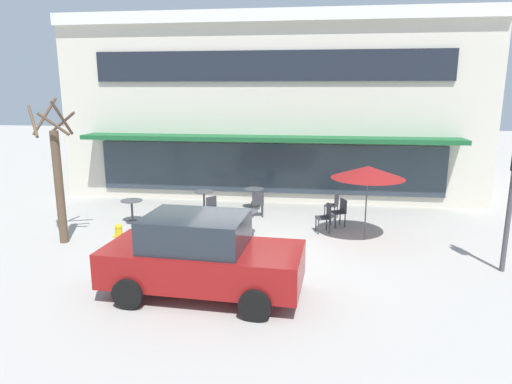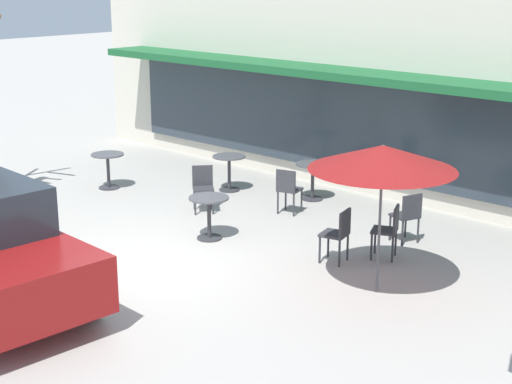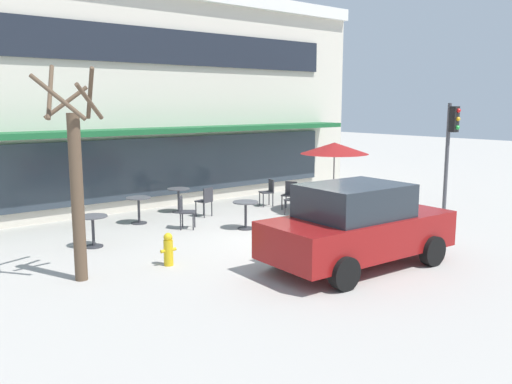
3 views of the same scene
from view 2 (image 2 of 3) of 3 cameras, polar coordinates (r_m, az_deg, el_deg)
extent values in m
plane|color=#ADA8A0|center=(12.57, -8.75, -5.52)|extent=(80.00, 80.00, 0.00)
cube|color=beige|center=(19.55, 14.85, 12.54)|extent=(16.57, 8.00, 7.17)
cube|color=#19592D|center=(15.80, 6.61, 8.51)|extent=(14.08, 1.10, 0.16)
cube|color=#2D3842|center=(16.38, 7.50, 4.48)|extent=(13.25, 0.10, 1.90)
cylinder|color=#333338|center=(17.21, -10.63, 0.33)|extent=(0.44, 0.44, 0.03)
cylinder|color=#333338|center=(17.12, -10.69, 1.50)|extent=(0.07, 0.07, 0.70)
cylinder|color=#4C4C51|center=(17.04, -10.76, 2.69)|extent=(0.70, 0.70, 0.03)
cylinder|color=#333338|center=(16.14, 4.11, -0.48)|extent=(0.44, 0.44, 0.03)
cylinder|color=#333338|center=(16.04, 4.14, 0.77)|extent=(0.07, 0.07, 0.70)
cylinder|color=#4C4C51|center=(15.95, 4.16, 2.04)|extent=(0.70, 0.70, 0.03)
cylinder|color=#333338|center=(13.79, -3.40, -3.34)|extent=(0.44, 0.44, 0.03)
cylinder|color=#333338|center=(13.67, -3.43, -1.90)|extent=(0.07, 0.07, 0.70)
cylinder|color=#4C4C51|center=(13.57, -3.45, -0.43)|extent=(0.70, 0.70, 0.03)
cylinder|color=#333338|center=(16.75, -1.95, 0.17)|extent=(0.44, 0.44, 0.03)
cylinder|color=#333338|center=(16.66, -1.96, 1.38)|extent=(0.07, 0.07, 0.70)
cylinder|color=#4C4C51|center=(16.57, -1.97, 2.60)|extent=(0.70, 0.70, 0.03)
cylinder|color=#4C4C51|center=(11.32, 8.99, -2.06)|extent=(0.04, 0.04, 2.20)
cone|color=maroon|center=(11.07, 9.19, 2.50)|extent=(2.10, 2.10, 0.35)
cylinder|color=#333338|center=(15.08, -3.15, -0.81)|extent=(0.04, 0.04, 0.45)
cylinder|color=#333338|center=(15.06, -4.44, -0.86)|extent=(0.04, 0.04, 0.45)
cylinder|color=#333338|center=(15.40, -3.25, -0.45)|extent=(0.04, 0.04, 0.45)
cylinder|color=#333338|center=(15.38, -4.51, -0.49)|extent=(0.04, 0.04, 0.45)
cube|color=#333338|center=(15.16, -3.86, 0.24)|extent=(0.56, 0.56, 0.04)
cube|color=#333338|center=(15.28, -3.91, 1.21)|extent=(0.29, 0.33, 0.40)
cylinder|color=#333338|center=(12.83, 8.39, -3.98)|extent=(0.04, 0.04, 0.45)
cylinder|color=#333338|center=(13.15, 8.65, -3.50)|extent=(0.04, 0.04, 0.45)
cylinder|color=#333338|center=(12.79, 9.90, -4.13)|extent=(0.04, 0.04, 0.45)
cylinder|color=#333338|center=(13.10, 10.12, -3.64)|extent=(0.04, 0.04, 0.45)
cube|color=#333338|center=(12.89, 9.31, -2.78)|extent=(0.53, 0.53, 0.04)
cube|color=#333338|center=(12.80, 10.15, -1.92)|extent=(0.20, 0.38, 0.40)
cylinder|color=#333338|center=(13.81, 9.72, -2.60)|extent=(0.04, 0.04, 0.45)
cylinder|color=#333338|center=(14.02, 10.82, -2.38)|extent=(0.04, 0.04, 0.45)
cylinder|color=#333338|center=(13.56, 10.60, -2.99)|extent=(0.04, 0.04, 0.45)
cylinder|color=#333338|center=(13.77, 11.71, -2.76)|extent=(0.04, 0.04, 0.45)
cube|color=#333338|center=(13.71, 10.76, -1.71)|extent=(0.51, 0.51, 0.04)
cube|color=#333338|center=(13.52, 11.29, -1.02)|extent=(0.17, 0.39, 0.40)
cylinder|color=#333338|center=(15.38, 2.17, -0.46)|extent=(0.04, 0.04, 0.45)
cylinder|color=#333338|center=(15.24, 3.32, -0.63)|extent=(0.04, 0.04, 0.45)
cylinder|color=#333338|center=(15.09, 1.60, -0.78)|extent=(0.04, 0.04, 0.45)
cylinder|color=#333338|center=(14.94, 2.76, -0.96)|extent=(0.04, 0.04, 0.45)
cube|color=#333338|center=(15.09, 2.47, 0.19)|extent=(0.49, 0.49, 0.04)
cube|color=#333338|center=(14.88, 2.18, 0.84)|extent=(0.40, 0.14, 0.40)
cylinder|color=#333338|center=(12.61, 4.65, -4.23)|extent=(0.04, 0.04, 0.45)
cylinder|color=#333338|center=(12.90, 5.27, -3.77)|extent=(0.04, 0.04, 0.45)
cylinder|color=#333338|center=(12.48, 6.08, -4.47)|extent=(0.04, 0.04, 0.45)
cylinder|color=#333338|center=(12.78, 6.67, -4.00)|extent=(0.04, 0.04, 0.45)
cube|color=#333338|center=(12.61, 5.70, -3.07)|extent=(0.49, 0.49, 0.04)
cube|color=#333338|center=(12.48, 6.49, -2.24)|extent=(0.14, 0.40, 0.40)
cylinder|color=black|center=(10.93, -12.28, -7.25)|extent=(0.65, 0.25, 0.64)
cylinder|color=gold|center=(15.35, -16.52, -0.96)|extent=(0.20, 0.20, 0.55)
sphere|color=gold|center=(15.26, -16.62, 0.25)|extent=(0.19, 0.19, 0.19)
cylinder|color=gold|center=(15.45, -16.79, -0.67)|extent=(0.10, 0.07, 0.07)
cylinder|color=gold|center=(15.23, -16.29, -0.86)|extent=(0.10, 0.07, 0.07)
camera|label=1|loc=(8.43, -76.43, 2.42)|focal=32.00mm
camera|label=3|loc=(18.53, -54.81, 5.66)|focal=38.00mm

